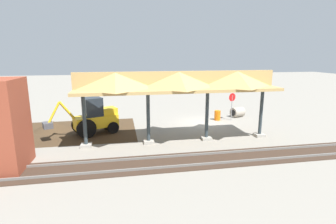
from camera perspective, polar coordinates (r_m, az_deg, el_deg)
The scene contains 9 objects.
ground_plane at distance 23.67m, azimuth 7.53°, elevation -2.32°, with size 120.00×120.00×0.00m, color gray.
dirt_work_zone at distance 22.15m, azimuth -19.63°, elevation -3.98°, with size 9.52×7.00×0.01m, color #42301E.
platform_canopy at distance 17.69m, azimuth 2.29°, elevation 6.53°, with size 13.66×3.20×4.90m.
rail_tracks at distance 16.48m, azimuth 16.39°, elevation -9.30°, with size 60.00×2.58×0.15m.
stop_sign at distance 24.73m, azimuth 13.77°, elevation 2.40°, with size 0.73×0.28×2.53m.
backhoe at distance 20.72m, azimuth -15.85°, elevation -1.23°, with size 5.30×3.17×2.82m.
dirt_mound at distance 23.34m, azimuth -23.58°, elevation -3.49°, with size 6.09×6.09×1.36m, color #42301E.
concrete_pipe at distance 26.43m, azimuth 14.89°, elevation -0.03°, with size 1.42×1.28×0.94m.
traffic_barrel at distance 24.72m, azimuth 10.70°, elevation -0.73°, with size 0.56×0.56×0.90m, color orange.
Camera 1 is at (7.19, 21.74, 6.00)m, focal length 28.00 mm.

